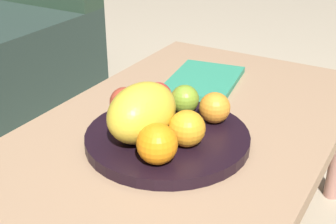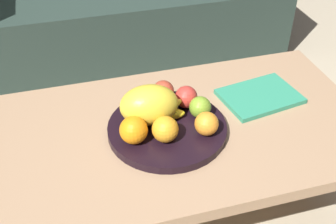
{
  "view_description": "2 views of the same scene",
  "coord_description": "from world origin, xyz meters",
  "px_view_note": "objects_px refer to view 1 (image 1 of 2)",
  "views": [
    {
      "loc": [
        -0.77,
        -0.46,
        0.94
      ],
      "look_at": [
        0.0,
        -0.01,
        0.49
      ],
      "focal_mm": 50.13,
      "sensor_mm": 36.0,
      "label": 1
    },
    {
      "loc": [
        -0.26,
        -0.95,
        1.25
      ],
      "look_at": [
        0.0,
        -0.01,
        0.49
      ],
      "focal_mm": 45.28,
      "sensor_mm": 36.0,
      "label": 2
    }
  ],
  "objects_px": {
    "coffee_table": "(164,158)",
    "orange_left": "(215,108)",
    "apple_front": "(157,97)",
    "magazine": "(204,80)",
    "orange_right": "(157,144)",
    "apple_right": "(125,102)",
    "orange_front": "(187,128)",
    "banana_bunch": "(152,121)",
    "apple_left": "(185,99)",
    "melon_large_front": "(142,112)",
    "fruit_bowl": "(168,138)"
  },
  "relations": [
    {
      "from": "orange_front",
      "to": "orange_right",
      "type": "distance_m",
      "value": 0.09
    },
    {
      "from": "apple_left",
      "to": "magazine",
      "type": "xyz_separation_m",
      "value": [
        0.24,
        0.07,
        -0.05
      ]
    },
    {
      "from": "melon_large_front",
      "to": "apple_left",
      "type": "relative_size",
      "value": 2.59
    },
    {
      "from": "orange_front",
      "to": "banana_bunch",
      "type": "xyz_separation_m",
      "value": [
        0.01,
        0.09,
        -0.01
      ]
    },
    {
      "from": "fruit_bowl",
      "to": "banana_bunch",
      "type": "distance_m",
      "value": 0.05
    },
    {
      "from": "orange_left",
      "to": "apple_front",
      "type": "distance_m",
      "value": 0.14
    },
    {
      "from": "orange_front",
      "to": "apple_left",
      "type": "bearing_deg",
      "value": 30.13
    },
    {
      "from": "coffee_table",
      "to": "orange_front",
      "type": "relative_size",
      "value": 16.66
    },
    {
      "from": "orange_right",
      "to": "banana_bunch",
      "type": "relative_size",
      "value": 0.51
    },
    {
      "from": "apple_right",
      "to": "melon_large_front",
      "type": "bearing_deg",
      "value": -126.4
    },
    {
      "from": "melon_large_front",
      "to": "apple_right",
      "type": "relative_size",
      "value": 2.5
    },
    {
      "from": "coffee_table",
      "to": "apple_front",
      "type": "distance_m",
      "value": 0.15
    },
    {
      "from": "fruit_bowl",
      "to": "apple_right",
      "type": "height_order",
      "value": "apple_right"
    },
    {
      "from": "orange_left",
      "to": "apple_right",
      "type": "xyz_separation_m",
      "value": [
        -0.08,
        0.19,
        -0.0
      ]
    },
    {
      "from": "melon_large_front",
      "to": "banana_bunch",
      "type": "bearing_deg",
      "value": -2.68
    },
    {
      "from": "coffee_table",
      "to": "apple_left",
      "type": "distance_m",
      "value": 0.15
    },
    {
      "from": "coffee_table",
      "to": "melon_large_front",
      "type": "distance_m",
      "value": 0.14
    },
    {
      "from": "melon_large_front",
      "to": "orange_front",
      "type": "bearing_deg",
      "value": -76.17
    },
    {
      "from": "melon_large_front",
      "to": "orange_left",
      "type": "bearing_deg",
      "value": -34.23
    },
    {
      "from": "orange_front",
      "to": "banana_bunch",
      "type": "bearing_deg",
      "value": 82.93
    },
    {
      "from": "apple_left",
      "to": "magazine",
      "type": "relative_size",
      "value": 0.27
    },
    {
      "from": "apple_front",
      "to": "magazine",
      "type": "xyz_separation_m",
      "value": [
        0.26,
        0.01,
        -0.05
      ]
    },
    {
      "from": "melon_large_front",
      "to": "orange_front",
      "type": "height_order",
      "value": "melon_large_front"
    },
    {
      "from": "fruit_bowl",
      "to": "orange_right",
      "type": "relative_size",
      "value": 4.44
    },
    {
      "from": "apple_left",
      "to": "orange_right",
      "type": "bearing_deg",
      "value": -165.17
    },
    {
      "from": "orange_right",
      "to": "apple_right",
      "type": "bearing_deg",
      "value": 51.82
    },
    {
      "from": "orange_front",
      "to": "apple_right",
      "type": "bearing_deg",
      "value": 76.29
    },
    {
      "from": "melon_large_front",
      "to": "orange_left",
      "type": "relative_size",
      "value": 2.48
    },
    {
      "from": "coffee_table",
      "to": "orange_left",
      "type": "distance_m",
      "value": 0.16
    },
    {
      "from": "apple_front",
      "to": "apple_left",
      "type": "bearing_deg",
      "value": -67.08
    },
    {
      "from": "melon_large_front",
      "to": "apple_front",
      "type": "bearing_deg",
      "value": 18.01
    },
    {
      "from": "melon_large_front",
      "to": "orange_right",
      "type": "xyz_separation_m",
      "value": [
        -0.06,
        -0.08,
        -0.02
      ]
    },
    {
      "from": "apple_front",
      "to": "orange_front",
      "type": "bearing_deg",
      "value": -127.99
    },
    {
      "from": "melon_large_front",
      "to": "magazine",
      "type": "distance_m",
      "value": 0.4
    },
    {
      "from": "fruit_bowl",
      "to": "apple_front",
      "type": "height_order",
      "value": "apple_front"
    },
    {
      "from": "coffee_table",
      "to": "orange_right",
      "type": "height_order",
      "value": "orange_right"
    },
    {
      "from": "melon_large_front",
      "to": "orange_right",
      "type": "relative_size",
      "value": 2.16
    },
    {
      "from": "coffee_table",
      "to": "orange_front",
      "type": "bearing_deg",
      "value": -108.11
    },
    {
      "from": "apple_front",
      "to": "banana_bunch",
      "type": "bearing_deg",
      "value": -155.26
    },
    {
      "from": "fruit_bowl",
      "to": "apple_right",
      "type": "xyz_separation_m",
      "value": [
        0.02,
        0.13,
        0.05
      ]
    },
    {
      "from": "coffee_table",
      "to": "melon_large_front",
      "type": "xyz_separation_m",
      "value": [
        -0.05,
        0.02,
        0.13
      ]
    },
    {
      "from": "apple_right",
      "to": "magazine",
      "type": "height_order",
      "value": "apple_right"
    },
    {
      "from": "fruit_bowl",
      "to": "apple_left",
      "type": "relative_size",
      "value": 5.31
    },
    {
      "from": "fruit_bowl",
      "to": "orange_left",
      "type": "bearing_deg",
      "value": -33.69
    },
    {
      "from": "fruit_bowl",
      "to": "orange_front",
      "type": "height_order",
      "value": "orange_front"
    },
    {
      "from": "orange_left",
      "to": "orange_right",
      "type": "height_order",
      "value": "orange_right"
    },
    {
      "from": "orange_left",
      "to": "magazine",
      "type": "relative_size",
      "value": 0.28
    },
    {
      "from": "banana_bunch",
      "to": "orange_left",
      "type": "bearing_deg",
      "value": -41.26
    },
    {
      "from": "orange_left",
      "to": "apple_front",
      "type": "bearing_deg",
      "value": 96.59
    },
    {
      "from": "orange_right",
      "to": "banana_bunch",
      "type": "xyz_separation_m",
      "value": [
        0.1,
        0.07,
        -0.01
      ]
    }
  ]
}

